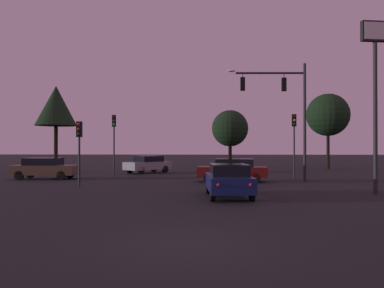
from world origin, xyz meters
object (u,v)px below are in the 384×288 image
(traffic_signal_mast_arm, at_px, (285,102))
(car_far_lane, at_px, (148,164))
(store_sign_illuminated, at_px, (375,70))
(tree_center_horizon, at_px, (56,106))
(traffic_light_corner_right, at_px, (79,140))
(tree_left_far, at_px, (328,115))
(traffic_light_corner_left, at_px, (114,133))
(car_crossing_right, at_px, (233,170))
(traffic_light_median, at_px, (294,133))
(tree_behind_sign, at_px, (230,128))
(car_nearside_lane, at_px, (229,180))
(car_crossing_left, at_px, (45,168))

(traffic_signal_mast_arm, height_order, car_far_lane, traffic_signal_mast_arm)
(store_sign_illuminated, relative_size, tree_center_horizon, 1.08)
(traffic_light_corner_right, relative_size, tree_left_far, 0.47)
(traffic_light_corner_left, relative_size, car_crossing_right, 1.01)
(traffic_light_corner_left, relative_size, traffic_light_median, 1.01)
(traffic_signal_mast_arm, height_order, tree_behind_sign, traffic_signal_mast_arm)
(tree_left_far, bearing_deg, traffic_light_corner_right, -136.32)
(traffic_light_median, bearing_deg, car_nearside_lane, -116.55)
(tree_behind_sign, height_order, tree_center_horizon, tree_center_horizon)
(car_crossing_right, xyz_separation_m, tree_left_far, (11.20, 15.69, 4.92))
(tree_behind_sign, bearing_deg, car_nearside_lane, -93.67)
(traffic_signal_mast_arm, distance_m, tree_behind_sign, 18.68)
(traffic_signal_mast_arm, relative_size, car_far_lane, 1.87)
(traffic_light_median, distance_m, car_crossing_right, 6.31)
(traffic_signal_mast_arm, bearing_deg, tree_behind_sign, 97.85)
(traffic_light_corner_left, height_order, car_nearside_lane, traffic_light_corner_left)
(traffic_light_corner_right, xyz_separation_m, tree_behind_sign, (10.07, 22.67, 1.77))
(traffic_light_corner_left, height_order, tree_left_far, tree_left_far)
(car_crossing_right, relative_size, tree_center_horizon, 0.60)
(traffic_signal_mast_arm, height_order, tree_left_far, tree_left_far)
(traffic_light_corner_left, xyz_separation_m, store_sign_illuminated, (15.37, -10.14, 2.71))
(traffic_light_corner_right, relative_size, car_far_lane, 0.89)
(car_far_lane, height_order, tree_center_horizon, tree_center_horizon)
(traffic_light_corner_left, distance_m, tree_left_far, 23.47)
(traffic_light_corner_right, xyz_separation_m, car_far_lane, (2.14, 11.87, -1.90))
(tree_center_horizon, bearing_deg, car_crossing_right, -29.28)
(traffic_light_corner_left, bearing_deg, tree_left_far, 30.81)
(traffic_signal_mast_arm, relative_size, car_crossing_left, 1.72)
(traffic_light_corner_right, bearing_deg, traffic_light_median, 26.46)
(car_crossing_left, bearing_deg, car_crossing_right, -6.98)
(tree_behind_sign, bearing_deg, car_far_lane, -126.26)
(traffic_light_median, relative_size, store_sign_illuminated, 0.56)
(traffic_light_corner_left, height_order, store_sign_illuminated, store_sign_illuminated)
(traffic_signal_mast_arm, bearing_deg, store_sign_illuminated, -66.86)
(traffic_light_corner_right, bearing_deg, traffic_signal_mast_arm, 18.35)
(tree_behind_sign, distance_m, tree_left_far, 10.80)
(car_nearside_lane, bearing_deg, car_crossing_right, 84.75)
(tree_left_far, relative_size, tree_center_horizon, 1.02)
(store_sign_illuminated, bearing_deg, tree_left_far, 78.04)
(traffic_light_median, bearing_deg, car_crossing_left, -174.96)
(traffic_signal_mast_arm, distance_m, car_far_lane, 13.76)
(tree_center_horizon, bearing_deg, tree_behind_sign, 32.44)
(traffic_light_median, bearing_deg, tree_center_horizon, 165.06)
(car_crossing_right, height_order, tree_center_horizon, tree_center_horizon)
(car_crossing_right, height_order, tree_left_far, tree_left_far)
(traffic_light_corner_left, bearing_deg, traffic_light_median, -2.09)
(car_crossing_right, distance_m, tree_behind_sign, 19.39)
(store_sign_illuminated, bearing_deg, tree_center_horizon, 145.52)
(traffic_signal_mast_arm, relative_size, car_crossing_right, 1.68)
(car_far_lane, relative_size, tree_center_horizon, 0.54)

